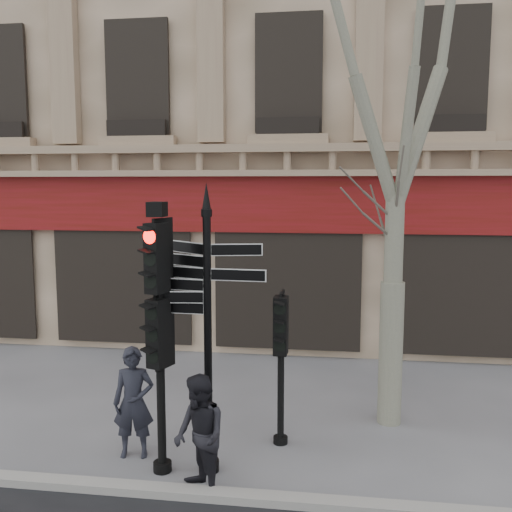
{
  "coord_description": "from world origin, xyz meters",
  "views": [
    {
      "loc": [
        1.12,
        -8.16,
        4.03
      ],
      "look_at": [
        -0.13,
        0.6,
        2.93
      ],
      "focal_mm": 40.0,
      "sensor_mm": 36.0,
      "label": 1
    }
  ],
  "objects_px": {
    "traffic_signal_secondary": "(281,342)",
    "plane_tree": "(401,21)",
    "fingerpost": "(207,281)",
    "pedestrian_b": "(200,436)",
    "pedestrian_a": "(134,402)",
    "traffic_signal_main": "(159,305)"
  },
  "relations": [
    {
      "from": "pedestrian_b",
      "to": "plane_tree",
      "type": "bearing_deg",
      "value": 98.48
    },
    {
      "from": "pedestrian_a",
      "to": "traffic_signal_secondary",
      "type": "bearing_deg",
      "value": 9.0
    },
    {
      "from": "traffic_signal_secondary",
      "to": "pedestrian_a",
      "type": "relative_size",
      "value": 1.42
    },
    {
      "from": "traffic_signal_secondary",
      "to": "plane_tree",
      "type": "bearing_deg",
      "value": 32.61
    },
    {
      "from": "traffic_signal_secondary",
      "to": "pedestrian_a",
      "type": "xyz_separation_m",
      "value": [
        -2.12,
        -0.72,
        -0.81
      ]
    },
    {
      "from": "traffic_signal_secondary",
      "to": "plane_tree",
      "type": "distance_m",
      "value": 5.36
    },
    {
      "from": "traffic_signal_main",
      "to": "fingerpost",
      "type": "bearing_deg",
      "value": 28.5
    },
    {
      "from": "traffic_signal_main",
      "to": "plane_tree",
      "type": "bearing_deg",
      "value": 52.23
    },
    {
      "from": "traffic_signal_main",
      "to": "traffic_signal_secondary",
      "type": "distance_m",
      "value": 2.07
    },
    {
      "from": "fingerpost",
      "to": "plane_tree",
      "type": "relative_size",
      "value": 0.43
    },
    {
      "from": "fingerpost",
      "to": "traffic_signal_secondary",
      "type": "relative_size",
      "value": 1.73
    },
    {
      "from": "fingerpost",
      "to": "pedestrian_b",
      "type": "height_order",
      "value": "fingerpost"
    },
    {
      "from": "pedestrian_a",
      "to": "traffic_signal_main",
      "type": "bearing_deg",
      "value": -45.35
    },
    {
      "from": "pedestrian_a",
      "to": "pedestrian_b",
      "type": "xyz_separation_m",
      "value": [
        1.22,
        -0.91,
        -0.03
      ]
    },
    {
      "from": "plane_tree",
      "to": "pedestrian_a",
      "type": "bearing_deg",
      "value": -155.41
    },
    {
      "from": "traffic_signal_main",
      "to": "traffic_signal_secondary",
      "type": "xyz_separation_m",
      "value": [
        1.57,
        1.11,
        -0.76
      ]
    },
    {
      "from": "traffic_signal_main",
      "to": "pedestrian_b",
      "type": "xyz_separation_m",
      "value": [
        0.67,
        -0.52,
        -1.6
      ]
    },
    {
      "from": "traffic_signal_main",
      "to": "pedestrian_a",
      "type": "distance_m",
      "value": 1.71
    },
    {
      "from": "traffic_signal_main",
      "to": "pedestrian_b",
      "type": "height_order",
      "value": "traffic_signal_main"
    },
    {
      "from": "traffic_signal_secondary",
      "to": "traffic_signal_main",
      "type": "bearing_deg",
      "value": -143.18
    },
    {
      "from": "traffic_signal_secondary",
      "to": "pedestrian_b",
      "type": "height_order",
      "value": "traffic_signal_secondary"
    },
    {
      "from": "traffic_signal_main",
      "to": "plane_tree",
      "type": "height_order",
      "value": "plane_tree"
    }
  ]
}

